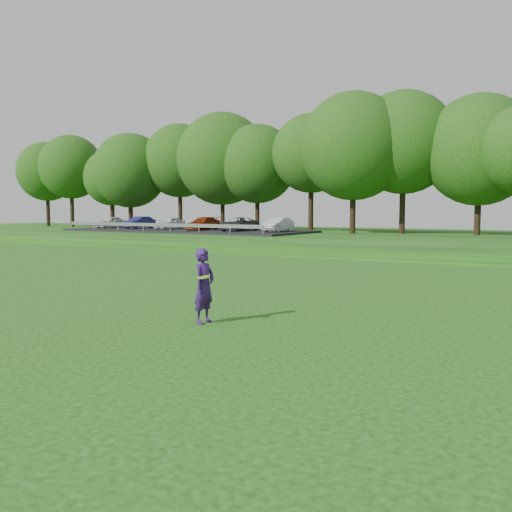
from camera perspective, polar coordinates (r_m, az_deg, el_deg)
The scene contains 6 objects.
ground at distance 14.07m, azimuth -14.50°, elevation -6.70°, with size 140.00×140.00×0.00m, color #163D0B.
berm at distance 44.72m, azimuth 18.71°, elevation 1.36°, with size 130.00×30.00×0.60m, color #163D0B.
walking_path at distance 31.29m, azimuth 12.92°, elevation -0.38°, with size 130.00×1.60×0.04m, color gray.
treeline at distance 48.85m, azimuth 20.03°, elevation 10.75°, with size 104.00×7.00×15.00m, color #1C4510, non-canonical shape.
parking_lot at distance 54.11m, azimuth -6.81°, elevation 2.92°, with size 24.00×9.00×1.38m.
woman at distance 13.78m, azimuth -5.20°, elevation -2.99°, with size 0.47×0.67×1.81m.
Camera 1 is at (9.98, -9.52, 2.76)m, focal length 40.00 mm.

